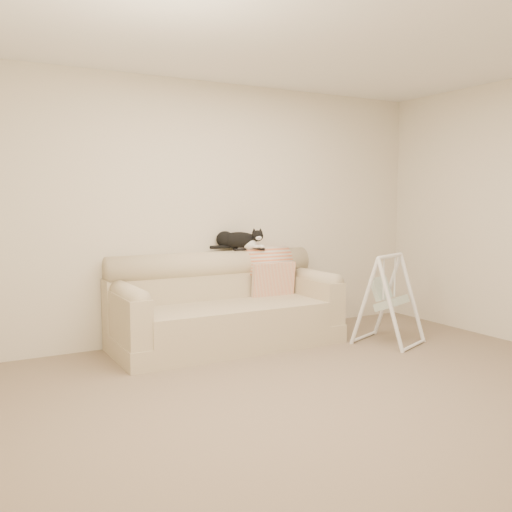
{
  "coord_description": "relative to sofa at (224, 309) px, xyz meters",
  "views": [
    {
      "loc": [
        -2.47,
        -3.34,
        1.43
      ],
      "look_at": [
        0.09,
        1.27,
        0.9
      ],
      "focal_mm": 40.0,
      "sensor_mm": 36.0,
      "label": 1
    }
  ],
  "objects": [
    {
      "name": "tuxedo_cat",
      "position": [
        0.3,
        0.26,
        0.65
      ],
      "size": [
        0.56,
        0.37,
        0.22
      ],
      "color": "black",
      "rests_on": "sofa"
    },
    {
      "name": "sofa",
      "position": [
        0.0,
        0.0,
        0.0
      ],
      "size": [
        2.2,
        0.93,
        0.9
      ],
      "color": "#C9BC91",
      "rests_on": "ground"
    },
    {
      "name": "remote_a",
      "position": [
        0.33,
        0.25,
        0.56
      ],
      "size": [
        0.18,
        0.06,
        0.03
      ],
      "color": "black",
      "rests_on": "sofa"
    },
    {
      "name": "room_shell",
      "position": [
        0.08,
        -1.62,
        1.18
      ],
      "size": [
        5.04,
        4.04,
        2.6
      ],
      "color": "beige",
      "rests_on": "ground"
    },
    {
      "name": "remote_b",
      "position": [
        0.49,
        0.2,
        0.56
      ],
      "size": [
        0.17,
        0.13,
        0.02
      ],
      "color": "black",
      "rests_on": "sofa"
    },
    {
      "name": "throw_blanket",
      "position": [
        0.62,
        0.23,
        0.37
      ],
      "size": [
        0.49,
        0.38,
        0.58
      ],
      "color": "#E17444",
      "rests_on": "sofa"
    },
    {
      "name": "baby_swing",
      "position": [
        1.45,
        -0.74,
        0.09
      ],
      "size": [
        0.72,
        0.74,
        0.89
      ],
      "color": "white",
      "rests_on": "ground"
    },
    {
      "name": "ground_plane",
      "position": [
        0.08,
        -1.62,
        -0.35
      ],
      "size": [
        5.0,
        5.0,
        0.0
      ],
      "primitive_type": "plane",
      "color": "#7B6851",
      "rests_on": "ground"
    }
  ]
}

